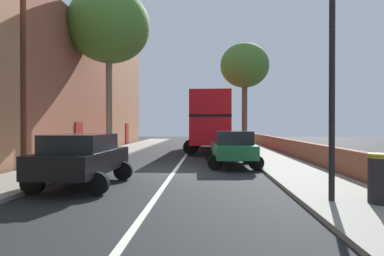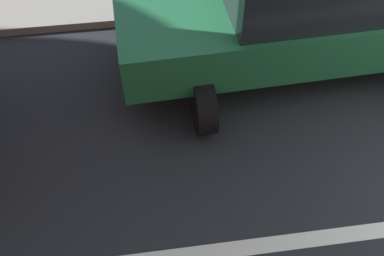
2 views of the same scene
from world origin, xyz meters
name	(u,v)px [view 1 (image 1 of 2)]	position (x,y,z in m)	size (l,w,h in m)	color
ground_plane	(175,171)	(0.00, 0.00, 0.00)	(84.00, 84.00, 0.00)	black
road_centre_line	(175,171)	(0.00, 0.00, 0.00)	(0.16, 54.00, 0.01)	silver
sidewalk_left	(60,169)	(-4.90, 0.00, 0.06)	(2.60, 60.00, 0.12)	gray
sidewalk_right	(293,170)	(4.90, 0.00, 0.06)	(2.60, 60.00, 0.12)	gray
boundary_wall_right	(332,159)	(6.45, 0.00, 0.52)	(0.36, 54.00, 1.04)	brown
double_decker_bus	(212,119)	(1.70, 11.31, 2.36)	(3.80, 11.50, 4.06)	red
parked_car_black_left_1	(82,157)	(-2.50, -3.72, 0.93)	(2.51, 4.13, 1.63)	black
parked_car_green_right_3	(232,146)	(2.50, 1.57, 0.93)	(2.51, 4.55, 1.64)	#1E6038
street_tree_left_0	(109,26)	(-4.63, 6.09, 7.93)	(4.96, 4.96, 10.10)	#7A6B56
street_tree_right_3	(245,66)	(4.75, 16.42, 7.29)	(4.41, 4.41, 9.27)	brown
lamppost_right	(332,45)	(4.30, -5.79, 3.81)	(0.32, 0.32, 6.31)	black
litter_bin_right	(380,178)	(5.30, -6.02, 0.69)	(0.55, 0.55, 1.14)	black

